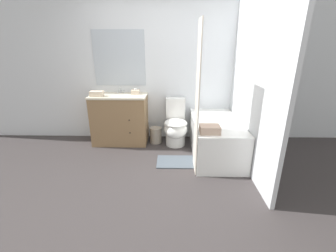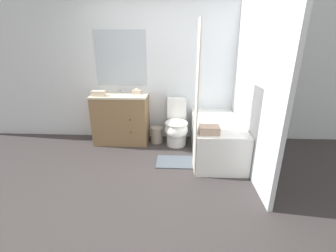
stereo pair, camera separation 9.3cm
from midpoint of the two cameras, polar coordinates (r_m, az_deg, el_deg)
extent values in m
plane|color=#383333|center=(3.01, -1.90, -13.98)|extent=(14.00, 14.00, 0.00)
cube|color=silver|center=(4.09, -0.29, 13.90)|extent=(8.00, 0.05, 2.50)
cube|color=#B2BCC6|center=(4.15, -11.18, 16.50)|extent=(0.89, 0.01, 0.93)
cube|color=silver|center=(3.45, 20.71, 11.55)|extent=(0.05, 2.55, 2.50)
cube|color=olive|center=(4.10, -11.05, 1.66)|extent=(0.94, 0.52, 0.84)
cube|color=beige|center=(3.98, -11.46, 7.62)|extent=(0.96, 0.54, 0.03)
cylinder|color=white|center=(3.99, -11.42, 7.06)|extent=(0.30, 0.30, 0.10)
sphere|color=#382D23|center=(3.77, -8.95, 1.56)|extent=(0.02, 0.02, 0.02)
sphere|color=#382D23|center=(3.85, -8.77, -1.65)|extent=(0.02, 0.02, 0.02)
cylinder|color=silver|center=(4.16, -10.87, 8.66)|extent=(0.04, 0.04, 0.04)
cylinder|color=silver|center=(4.11, -11.06, 9.39)|extent=(0.02, 0.11, 0.09)
cylinder|color=silver|center=(4.17, -11.61, 8.67)|extent=(0.03, 0.03, 0.04)
cylinder|color=silver|center=(4.15, -10.12, 8.70)|extent=(0.03, 0.03, 0.04)
cylinder|color=white|center=(3.98, 2.78, -3.23)|extent=(0.34, 0.34, 0.23)
ellipsoid|color=white|center=(3.85, 2.83, -0.92)|extent=(0.40, 0.47, 0.30)
torus|color=white|center=(3.82, 2.85, 0.62)|extent=(0.39, 0.39, 0.04)
cube|color=white|center=(4.07, 2.91, 4.60)|extent=(0.34, 0.18, 0.37)
ellipsoid|color=white|center=(3.81, 2.86, 0.93)|extent=(0.38, 0.44, 0.02)
cube|color=white|center=(3.67, 12.74, -2.96)|extent=(0.71, 1.41, 0.57)
cube|color=#A8ADAE|center=(3.57, 13.07, 1.14)|extent=(0.59, 1.29, 0.01)
cube|color=silver|center=(2.93, 8.19, 6.16)|extent=(0.01, 0.36, 1.97)
cylinder|color=gray|center=(4.07, -2.24, -2.30)|extent=(0.21, 0.21, 0.28)
cube|color=beige|center=(4.01, -7.25, 8.66)|extent=(0.14, 0.15, 0.07)
ellipsoid|color=white|center=(4.00, -7.28, 9.32)|extent=(0.06, 0.04, 0.03)
cube|color=beige|center=(3.96, -16.63, 7.96)|extent=(0.22, 0.12, 0.09)
cube|color=tan|center=(3.04, 11.28, -0.92)|extent=(0.27, 0.20, 0.10)
cube|color=#4C5660|center=(3.45, 2.81, -9.09)|extent=(0.58, 0.39, 0.02)
camera|label=1|loc=(0.05, -89.21, 0.28)|focal=24.00mm
camera|label=2|loc=(0.05, 90.79, -0.28)|focal=24.00mm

